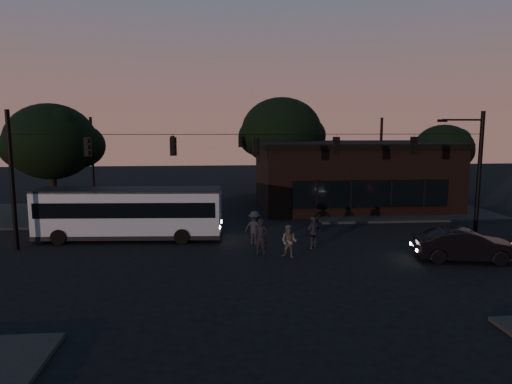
{
  "coord_description": "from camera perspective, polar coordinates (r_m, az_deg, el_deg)",
  "views": [
    {
      "loc": [
        -2.21,
        -21.06,
        6.52
      ],
      "look_at": [
        0.0,
        4.0,
        3.0
      ],
      "focal_mm": 32.0,
      "sensor_mm": 36.0,
      "label": 1
    }
  ],
  "objects": [
    {
      "name": "signal_rig_far",
      "position": [
        41.19,
        -1.96,
        4.73
      ],
      "size": [
        26.24,
        0.3,
        7.5
      ],
      "color": "black",
      "rests_on": "ground"
    },
    {
      "name": "pedestrian_b",
      "position": [
        23.22,
        4.16,
        -6.18
      ],
      "size": [
        1.04,
        0.98,
        1.7
      ],
      "primitive_type": "imported",
      "rotation": [
        0.0,
        0.0,
        -0.53
      ],
      "color": "#4D4846",
      "rests_on": "ground"
    },
    {
      "name": "tree_right",
      "position": [
        44.02,
        22.38,
        4.91
      ],
      "size": [
        5.2,
        5.2,
        6.86
      ],
      "color": "black",
      "rests_on": "ground"
    },
    {
      "name": "pedestrian_c",
      "position": [
        25.08,
        7.17,
        -5.08
      ],
      "size": [
        1.11,
        0.93,
        1.78
      ],
      "primitive_type": "imported",
      "rotation": [
        0.0,
        0.0,
        3.72
      ],
      "color": "#292832",
      "rests_on": "ground"
    },
    {
      "name": "pedestrian_a",
      "position": [
        23.65,
        0.65,
        -5.67
      ],
      "size": [
        0.77,
        0.6,
        1.89
      ],
      "primitive_type": "imported",
      "rotation": [
        0.0,
        0.0,
        -0.23
      ],
      "color": "black",
      "rests_on": "ground"
    },
    {
      "name": "tree_left",
      "position": [
        36.06,
        -24.25,
        5.75
      ],
      "size": [
        6.4,
        6.4,
        8.3
      ],
      "color": "black",
      "rests_on": "ground"
    },
    {
      "name": "bus",
      "position": [
        27.82,
        -15.53,
        -2.31
      ],
      "size": [
        10.9,
        3.18,
        3.03
      ],
      "rotation": [
        0.0,
        0.0,
        -0.06
      ],
      "color": "#8694AA",
      "rests_on": "ground"
    },
    {
      "name": "car",
      "position": [
        24.88,
        24.71,
        -6.07
      ],
      "size": [
        5.09,
        2.61,
        1.6
      ],
      "primitive_type": "imported",
      "rotation": [
        0.0,
        0.0,
        1.37
      ],
      "color": "black",
      "rests_on": "ground"
    },
    {
      "name": "ground",
      "position": [
        22.16,
        0.92,
        -9.15
      ],
      "size": [
        120.0,
        120.0,
        0.0
      ],
      "primitive_type": "plane",
      "color": "black",
      "rests_on": "ground"
    },
    {
      "name": "signal_rig_near",
      "position": [
        25.25,
        0.0,
        3.26
      ],
      "size": [
        26.24,
        0.3,
        7.5
      ],
      "color": "black",
      "rests_on": "ground"
    },
    {
      "name": "sidewalk_far_left",
      "position": [
        37.55,
        -23.28,
        -2.58
      ],
      "size": [
        14.0,
        10.0,
        0.15
      ],
      "primitive_type": "cube",
      "color": "black",
      "rests_on": "ground"
    },
    {
      "name": "building",
      "position": [
        38.88,
        11.75,
        2.17
      ],
      "size": [
        15.4,
        10.41,
        5.4
      ],
      "color": "black",
      "rests_on": "ground"
    },
    {
      "name": "tree_behind",
      "position": [
        43.51,
        3.19,
        7.52
      ],
      "size": [
        7.6,
        7.6,
        9.43
      ],
      "color": "black",
      "rests_on": "ground"
    },
    {
      "name": "pedestrian_d",
      "position": [
        25.78,
        -0.18,
        -4.5
      ],
      "size": [
        1.42,
        1.27,
        1.91
      ],
      "primitive_type": "imported",
      "rotation": [
        0.0,
        0.0,
        2.56
      ],
      "color": "black",
      "rests_on": "ground"
    },
    {
      "name": "sidewalk_far_right",
      "position": [
        38.38,
        16.78,
        -2.05
      ],
      "size": [
        14.0,
        10.0,
        0.15
      ],
      "primitive_type": "cube",
      "color": "black",
      "rests_on": "ground"
    }
  ]
}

